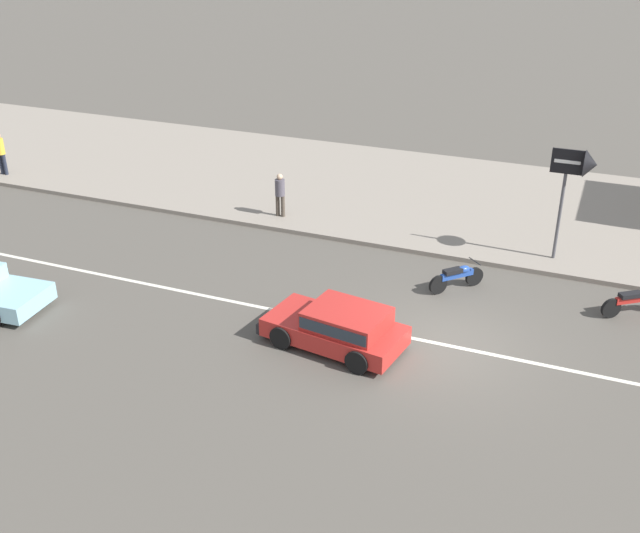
{
  "coord_description": "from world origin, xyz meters",
  "views": [
    {
      "loc": [
        3.16,
        -16.12,
        10.12
      ],
      "look_at": [
        -3.97,
        1.48,
        0.8
      ],
      "focal_mm": 42.0,
      "sensor_mm": 36.0,
      "label": 1
    }
  ],
  "objects_px": {
    "motorcycle_0": "(636,300)",
    "pedestrian_near_clock": "(0,150)",
    "motorcycle_2": "(457,276)",
    "arrow_signboard": "(585,169)",
    "pedestrian_by_shop": "(280,192)",
    "hatchback_red_0": "(339,326)"
  },
  "relations": [
    {
      "from": "motorcycle_2",
      "to": "arrow_signboard",
      "type": "relative_size",
      "value": 0.39
    },
    {
      "from": "pedestrian_near_clock",
      "to": "motorcycle_0",
      "type": "bearing_deg",
      "value": -5.52
    },
    {
      "from": "pedestrian_near_clock",
      "to": "pedestrian_by_shop",
      "type": "bearing_deg",
      "value": 0.72
    },
    {
      "from": "motorcycle_0",
      "to": "pedestrian_near_clock",
      "type": "xyz_separation_m",
      "value": [
        -23.91,
        2.31,
        0.72
      ]
    },
    {
      "from": "hatchback_red_0",
      "to": "arrow_signboard",
      "type": "xyz_separation_m",
      "value": [
        4.93,
        7.03,
        2.53
      ]
    },
    {
      "from": "hatchback_red_0",
      "to": "arrow_signboard",
      "type": "relative_size",
      "value": 1.07
    },
    {
      "from": "arrow_signboard",
      "to": "hatchback_red_0",
      "type": "bearing_deg",
      "value": -125.05
    },
    {
      "from": "pedestrian_by_shop",
      "to": "arrow_signboard",
      "type": "bearing_deg",
      "value": 0.2
    },
    {
      "from": "motorcycle_0",
      "to": "pedestrian_near_clock",
      "type": "relative_size",
      "value": 0.97
    },
    {
      "from": "motorcycle_0",
      "to": "motorcycle_2",
      "type": "bearing_deg",
      "value": -175.5
    },
    {
      "from": "motorcycle_0",
      "to": "motorcycle_2",
      "type": "relative_size",
      "value": 1.2
    },
    {
      "from": "hatchback_red_0",
      "to": "arrow_signboard",
      "type": "height_order",
      "value": "arrow_signboard"
    },
    {
      "from": "motorcycle_2",
      "to": "pedestrian_near_clock",
      "type": "distance_m",
      "value": 19.32
    },
    {
      "from": "hatchback_red_0",
      "to": "motorcycle_0",
      "type": "bearing_deg",
      "value": 33.48
    },
    {
      "from": "motorcycle_0",
      "to": "pedestrian_near_clock",
      "type": "height_order",
      "value": "pedestrian_near_clock"
    },
    {
      "from": "motorcycle_2",
      "to": "arrow_signboard",
      "type": "distance_m",
      "value": 4.88
    },
    {
      "from": "arrow_signboard",
      "to": "pedestrian_near_clock",
      "type": "distance_m",
      "value": 22.08
    },
    {
      "from": "motorcycle_0",
      "to": "pedestrian_near_clock",
      "type": "bearing_deg",
      "value": 174.48
    },
    {
      "from": "pedestrian_by_shop",
      "to": "motorcycle_0",
      "type": "bearing_deg",
      "value": -11.91
    },
    {
      "from": "motorcycle_0",
      "to": "pedestrian_by_shop",
      "type": "bearing_deg",
      "value": 168.09
    },
    {
      "from": "hatchback_red_0",
      "to": "motorcycle_0",
      "type": "relative_size",
      "value": 2.27
    },
    {
      "from": "arrow_signboard",
      "to": "motorcycle_2",
      "type": "bearing_deg",
      "value": -134.93
    }
  ]
}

